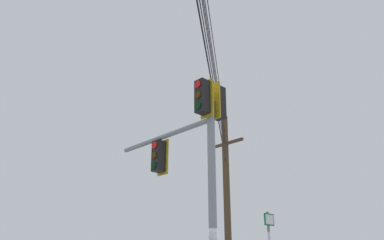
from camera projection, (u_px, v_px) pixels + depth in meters
The scene contains 3 objects.
signal_mast_assembly at pixel (195, 154), 10.05m from camera, with size 1.68×3.98×6.29m.
utility_pole_wooden at pixel (227, 203), 17.28m from camera, with size 0.73×2.09×8.52m.
overhead_wire_span at pixel (207, 29), 9.95m from camera, with size 16.87×6.90×2.66m.
Camera 1 is at (8.79, 3.73, 1.65)m, focal length 36.11 mm.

